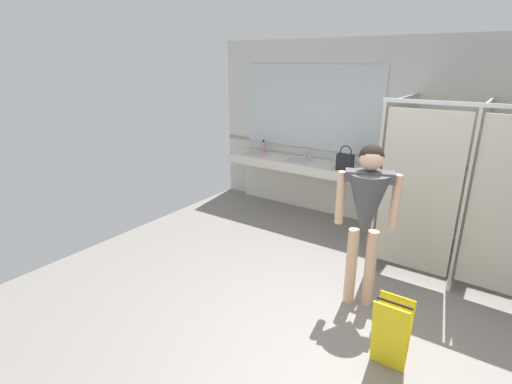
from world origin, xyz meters
The scene contains 9 objects.
ground_plane centered at (0.00, 0.00, -0.05)m, with size 6.72×6.44×0.10m, color gray.
wall_back centered at (0.00, 2.98, 1.36)m, with size 6.72×0.12×2.73m, color silver.
wall_back_tile_band centered at (0.00, 2.92, 1.05)m, with size 6.72×0.01×0.06m, color #9E937F.
vanity_counter centered at (-1.68, 2.70, 0.65)m, with size 2.48×0.58×0.99m.
mirror_panel centered at (-1.68, 2.91, 1.69)m, with size 2.38×0.02×1.32m, color silver.
person_standing centered at (0.09, 0.68, 1.07)m, with size 0.55×0.52×1.68m.
handbag centered at (-0.85, 2.46, 1.01)m, with size 0.23×0.13×0.37m.
soap_dispenser centered at (-2.50, 2.78, 0.97)m, with size 0.07×0.07×0.21m.
wet_floor_sign centered at (0.61, -0.03, 0.32)m, with size 0.28×0.19×0.62m.
Camera 1 is at (1.16, -2.74, 2.39)m, focal length 26.91 mm.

